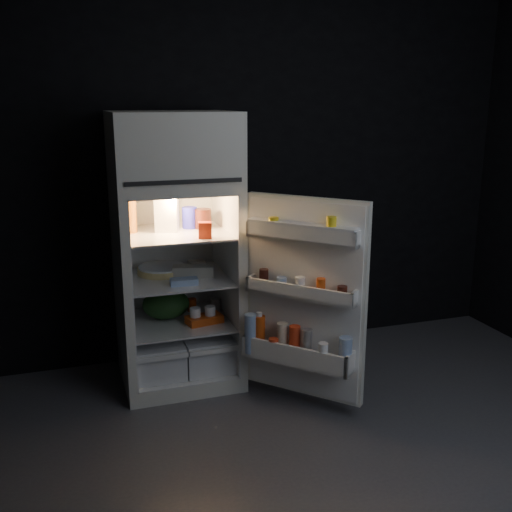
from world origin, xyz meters
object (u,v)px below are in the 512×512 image
object	(u,v)px
egg_carton	(193,271)
fridge_door	(302,302)
milk_jug	(167,212)
yogurt_tray	(204,319)
refrigerator	(175,241)

from	to	relation	value
egg_carton	fridge_door	bearing A→B (deg)	-33.98
milk_jug	yogurt_tray	world-z (taller)	milk_jug
fridge_door	yogurt_tray	size ratio (longest dim) A/B	5.28
refrigerator	fridge_door	bearing A→B (deg)	-45.90
fridge_door	milk_jug	world-z (taller)	fridge_door
refrigerator	milk_jug	xyz separation A→B (m)	(-0.04, 0.02, 0.19)
egg_carton	yogurt_tray	bearing A→B (deg)	-46.20
milk_jug	egg_carton	bearing A→B (deg)	-9.43
yogurt_tray	milk_jug	bearing A→B (deg)	129.96
refrigerator	milk_jug	world-z (taller)	refrigerator
refrigerator	yogurt_tray	size ratio (longest dim) A/B	7.70
refrigerator	fridge_door	xyz separation A→B (m)	(0.63, -0.65, -0.27)
fridge_door	milk_jug	xyz separation A→B (m)	(-0.67, 0.67, 0.46)
fridge_door	egg_carton	xyz separation A→B (m)	(-0.53, 0.59, 0.08)
fridge_door	egg_carton	bearing A→B (deg)	131.75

